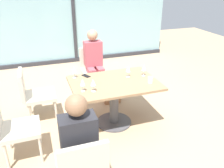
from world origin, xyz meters
name	(u,v)px	position (x,y,z in m)	size (l,w,h in m)	color
ground_plane	(114,122)	(0.00, 0.00, 0.00)	(12.00, 12.00, 0.00)	tan
window_wall_backdrop	(73,16)	(0.00, 3.20, 1.21)	(5.19, 0.10, 2.70)	#8FB7BC
dining_table_main	(114,92)	(0.00, 0.00, 0.55)	(1.30, 0.93, 0.73)	#997551
chair_near_window	(93,67)	(0.00, 1.30, 0.50)	(0.46, 0.51, 0.87)	beige
chair_front_left	(82,167)	(-0.79, -1.30, 0.50)	(0.46, 0.50, 0.87)	beige
chair_far_left	(34,92)	(-1.17, 0.51, 0.50)	(0.50, 0.46, 0.87)	beige
chair_side_end	(12,126)	(-1.46, -0.34, 0.50)	(0.50, 0.46, 0.87)	beige
person_near_window	(94,59)	(0.00, 1.19, 0.70)	(0.34, 0.39, 1.26)	#B24C56
person_front_left	(78,143)	(-0.79, -1.19, 0.70)	(0.34, 0.39, 1.26)	#28282D
wine_glass_0	(74,70)	(-0.53, 0.35, 0.86)	(0.07, 0.07, 0.18)	silver
wine_glass_1	(128,69)	(0.27, 0.11, 0.86)	(0.07, 0.07, 0.18)	silver
wine_glass_2	(93,83)	(-0.37, -0.20, 0.86)	(0.07, 0.07, 0.18)	silver
wine_glass_3	(144,68)	(0.52, 0.07, 0.86)	(0.07, 0.07, 0.18)	silver
wine_glass_4	(83,82)	(-0.51, -0.15, 0.86)	(0.07, 0.07, 0.18)	silver
coffee_cup	(150,80)	(0.50, -0.20, 0.78)	(0.08, 0.08, 0.09)	white
cell_phone_on_table	(86,76)	(-0.35, 0.35, 0.73)	(0.07, 0.14, 0.01)	black
handbag_0	(112,95)	(0.20, 0.67, 0.14)	(0.30, 0.16, 0.28)	#A3704C
handbag_2	(112,96)	(0.18, 0.65, 0.14)	(0.30, 0.16, 0.28)	#A3704C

